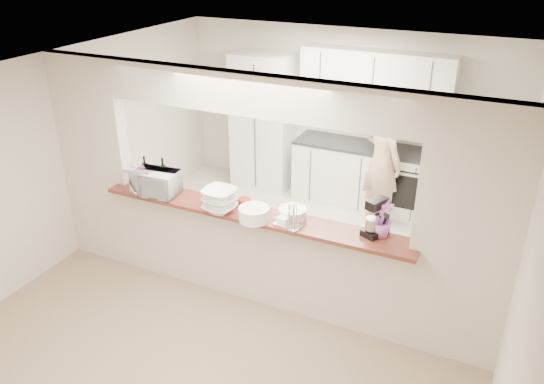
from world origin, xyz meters
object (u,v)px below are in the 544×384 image
Objects in this scene: refrigerator at (486,172)px; stand_mixer at (377,218)px; toaster_oven at (156,183)px; person at (382,162)px.

stand_mixer is (-0.79, -2.59, 0.41)m from refrigerator.
refrigerator reaches higher than toaster_oven.
person reaches higher than toaster_oven.
person is (-1.29, -0.35, 0.04)m from refrigerator.
refrigerator is 4.22m from toaster_oven.
stand_mixer is 0.21× the size of person.
refrigerator is 2.74m from stand_mixer.
toaster_oven is (-3.18, -2.75, 0.37)m from refrigerator.
stand_mixer is (2.38, 0.16, 0.04)m from toaster_oven.
person is at bearing 102.56° from stand_mixer.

